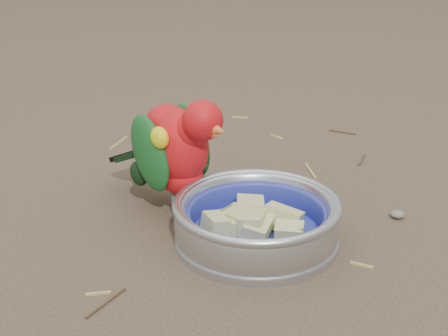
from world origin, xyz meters
The scene contains 6 objects.
ground centered at (0.00, 0.00, 0.00)m, with size 60.00×60.00×0.00m, color #4C3B2D.
food_bowl centered at (0.00, -0.02, 0.01)m, with size 0.21×0.21×0.02m, color #B2B2BA.
bowl_wall centered at (0.00, -0.02, 0.04)m, with size 0.21×0.21×0.04m, color #B2B2BA, non-canonical shape.
fruit_wedges centered at (0.00, -0.02, 0.03)m, with size 0.13×0.13×0.03m, color #BFBB78, non-canonical shape.
lory_parrot centered at (-0.14, 0.00, 0.08)m, with size 0.10×0.21×0.17m, color red, non-canonical shape.
ground_debris centered at (-0.02, 0.06, 0.00)m, with size 0.90×0.80×0.01m, color tan, non-canonical shape.
Camera 1 is at (0.39, -0.69, 0.44)m, focal length 55.00 mm.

